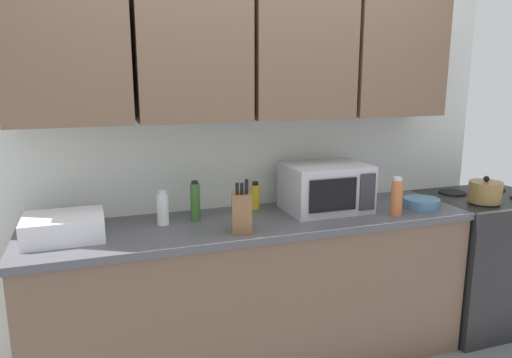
{
  "coord_description": "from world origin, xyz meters",
  "views": [
    {
      "loc": [
        -0.84,
        -2.74,
        1.69
      ],
      "look_at": [
        0.02,
        -0.25,
        1.12
      ],
      "focal_mm": 33.58,
      "sensor_mm": 36.0,
      "label": 1
    }
  ],
  "objects_px": {
    "microwave": "(326,187)",
    "bowl_ceramic_small": "(421,203)",
    "bottle_spice_jar": "(397,197)",
    "bottle_yellow_mustard": "(255,196)",
    "bottle_white_jar": "(163,209)",
    "stove_range": "(481,259)",
    "bottle_green_oil": "(195,202)",
    "knife_block": "(241,212)",
    "dish_rack": "(64,227)",
    "kettle": "(485,192)"
  },
  "relations": [
    {
      "from": "dish_rack",
      "to": "bowl_ceramic_small",
      "type": "distance_m",
      "value": 2.04
    },
    {
      "from": "stove_range",
      "to": "bottle_yellow_mustard",
      "type": "xyz_separation_m",
      "value": [
        -1.57,
        0.23,
        0.53
      ]
    },
    {
      "from": "knife_block",
      "to": "bottle_spice_jar",
      "type": "relative_size",
      "value": 1.23
    },
    {
      "from": "bottle_white_jar",
      "to": "bottle_green_oil",
      "type": "height_order",
      "value": "bottle_green_oil"
    },
    {
      "from": "dish_rack",
      "to": "bottle_spice_jar",
      "type": "xyz_separation_m",
      "value": [
        1.79,
        -0.19,
        0.05
      ]
    },
    {
      "from": "stove_range",
      "to": "knife_block",
      "type": "distance_m",
      "value": 1.87
    },
    {
      "from": "microwave",
      "to": "knife_block",
      "type": "relative_size",
      "value": 1.73
    },
    {
      "from": "dish_rack",
      "to": "bottle_white_jar",
      "type": "bearing_deg",
      "value": 8.36
    },
    {
      "from": "dish_rack",
      "to": "bottle_yellow_mustard",
      "type": "bearing_deg",
      "value": 11.04
    },
    {
      "from": "bottle_white_jar",
      "to": "bottle_spice_jar",
      "type": "bearing_deg",
      "value": -11.65
    },
    {
      "from": "bottle_yellow_mustard",
      "to": "bottle_spice_jar",
      "type": "height_order",
      "value": "bottle_spice_jar"
    },
    {
      "from": "knife_block",
      "to": "bottle_white_jar",
      "type": "relative_size",
      "value": 1.47
    },
    {
      "from": "knife_block",
      "to": "bottle_white_jar",
      "type": "bearing_deg",
      "value": 145.62
    },
    {
      "from": "bottle_white_jar",
      "to": "bottle_green_oil",
      "type": "distance_m",
      "value": 0.18
    },
    {
      "from": "kettle",
      "to": "bottle_yellow_mustard",
      "type": "relative_size",
      "value": 1.19
    },
    {
      "from": "kettle",
      "to": "microwave",
      "type": "height_order",
      "value": "microwave"
    },
    {
      "from": "microwave",
      "to": "bottle_white_jar",
      "type": "distance_m",
      "value": 0.96
    },
    {
      "from": "kettle",
      "to": "bottle_spice_jar",
      "type": "distance_m",
      "value": 0.68
    },
    {
      "from": "stove_range",
      "to": "bottle_yellow_mustard",
      "type": "distance_m",
      "value": 1.67
    },
    {
      "from": "microwave",
      "to": "bottle_green_oil",
      "type": "distance_m",
      "value": 0.78
    },
    {
      "from": "microwave",
      "to": "dish_rack",
      "type": "height_order",
      "value": "microwave"
    },
    {
      "from": "microwave",
      "to": "stove_range",
      "type": "bearing_deg",
      "value": -2.96
    },
    {
      "from": "bottle_spice_jar",
      "to": "kettle",
      "type": "bearing_deg",
      "value": 2.86
    },
    {
      "from": "bowl_ceramic_small",
      "to": "stove_range",
      "type": "bearing_deg",
      "value": 8.18
    },
    {
      "from": "knife_block",
      "to": "bowl_ceramic_small",
      "type": "xyz_separation_m",
      "value": [
        1.17,
        0.07,
        -0.07
      ]
    },
    {
      "from": "bowl_ceramic_small",
      "to": "dish_rack",
      "type": "bearing_deg",
      "value": 176.99
    },
    {
      "from": "stove_range",
      "to": "bottle_yellow_mustard",
      "type": "bearing_deg",
      "value": 171.69
    },
    {
      "from": "microwave",
      "to": "bottle_spice_jar",
      "type": "bearing_deg",
      "value": -35.17
    },
    {
      "from": "bottle_spice_jar",
      "to": "knife_block",
      "type": "bearing_deg",
      "value": 178.99
    },
    {
      "from": "bottle_yellow_mustard",
      "to": "bowl_ceramic_small",
      "type": "bearing_deg",
      "value": -18.14
    },
    {
      "from": "bottle_spice_jar",
      "to": "bowl_ceramic_small",
      "type": "distance_m",
      "value": 0.27
    },
    {
      "from": "kettle",
      "to": "microwave",
      "type": "distance_m",
      "value": 1.03
    },
    {
      "from": "bottle_yellow_mustard",
      "to": "dish_rack",
      "type": "bearing_deg",
      "value": -168.96
    },
    {
      "from": "bottle_spice_jar",
      "to": "bottle_green_oil",
      "type": "bearing_deg",
      "value": 165.7
    },
    {
      "from": "bottle_white_jar",
      "to": "bottle_green_oil",
      "type": "bearing_deg",
      "value": 5.33
    },
    {
      "from": "kettle",
      "to": "bottle_yellow_mustard",
      "type": "bearing_deg",
      "value": 165.22
    },
    {
      "from": "bottle_yellow_mustard",
      "to": "bowl_ceramic_small",
      "type": "xyz_separation_m",
      "value": [
        0.96,
        -0.32,
        -0.05
      ]
    },
    {
      "from": "stove_range",
      "to": "bottle_green_oil",
      "type": "bearing_deg",
      "value": 176.8
    },
    {
      "from": "microwave",
      "to": "bowl_ceramic_small",
      "type": "distance_m",
      "value": 0.61
    },
    {
      "from": "knife_block",
      "to": "bottle_yellow_mustard",
      "type": "xyz_separation_m",
      "value": [
        0.21,
        0.39,
        -0.03
      ]
    },
    {
      "from": "bowl_ceramic_small",
      "to": "bottle_white_jar",
      "type": "bearing_deg",
      "value": 173.34
    },
    {
      "from": "stove_range",
      "to": "dish_rack",
      "type": "xyz_separation_m",
      "value": [
        -2.64,
        0.02,
        0.51
      ]
    },
    {
      "from": "bottle_white_jar",
      "to": "bowl_ceramic_small",
      "type": "bearing_deg",
      "value": -6.66
    },
    {
      "from": "dish_rack",
      "to": "bottle_green_oil",
      "type": "distance_m",
      "value": 0.68
    },
    {
      "from": "microwave",
      "to": "bottle_yellow_mustard",
      "type": "relative_size",
      "value": 2.87
    },
    {
      "from": "stove_range",
      "to": "bottle_white_jar",
      "type": "distance_m",
      "value": 2.21
    },
    {
      "from": "bottle_spice_jar",
      "to": "bowl_ceramic_small",
      "type": "xyz_separation_m",
      "value": [
        0.24,
        0.09,
        -0.08
      ]
    },
    {
      "from": "knife_block",
      "to": "bottle_green_oil",
      "type": "bearing_deg",
      "value": 124.65
    },
    {
      "from": "bottle_yellow_mustard",
      "to": "bottle_white_jar",
      "type": "bearing_deg",
      "value": -166.69
    },
    {
      "from": "stove_range",
      "to": "knife_block",
      "type": "height_order",
      "value": "knife_block"
    }
  ]
}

